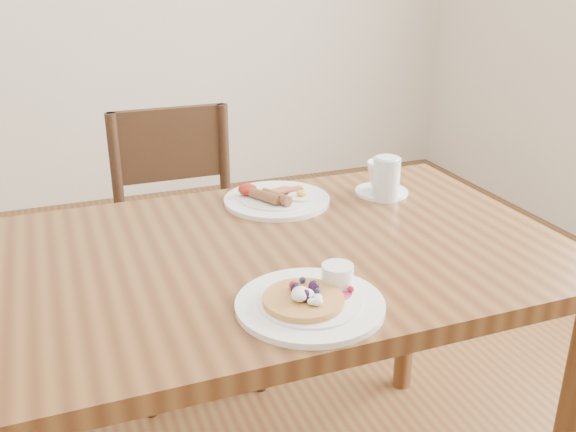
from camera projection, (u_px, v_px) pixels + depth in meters
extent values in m
cube|color=brown|center=(288.00, 254.00, 1.40)|extent=(1.20, 0.80, 0.04)
cylinder|color=brown|center=(568.00, 429.00, 1.43)|extent=(0.06, 0.06, 0.71)
cylinder|color=brown|center=(409.00, 291.00, 2.02)|extent=(0.06, 0.06, 0.71)
cylinder|color=brown|center=(46.00, 364.00, 1.66)|extent=(0.06, 0.06, 0.71)
cube|color=#321F12|center=(188.00, 253.00, 2.05)|extent=(0.42, 0.42, 0.04)
cylinder|color=#321F12|center=(146.00, 357.00, 1.93)|extent=(0.04, 0.04, 0.43)
cylinder|color=#321F12|center=(260.00, 334.00, 2.05)|extent=(0.04, 0.04, 0.43)
cylinder|color=#321F12|center=(130.00, 300.00, 2.24)|extent=(0.04, 0.04, 0.43)
cylinder|color=#321F12|center=(229.00, 283.00, 2.36)|extent=(0.04, 0.04, 0.43)
cylinder|color=#321F12|center=(225.00, 167.00, 2.19)|extent=(0.04, 0.04, 0.43)
cylinder|color=#321F12|center=(117.00, 179.00, 2.07)|extent=(0.04, 0.04, 0.43)
cube|color=#321F12|center=(170.00, 144.00, 2.10)|extent=(0.38, 0.03, 0.24)
cylinder|color=white|center=(310.00, 305.00, 1.15)|extent=(0.27, 0.27, 0.01)
cylinder|color=white|center=(310.00, 301.00, 1.15)|extent=(0.19, 0.19, 0.01)
cylinder|color=#B22D59|center=(333.00, 292.00, 1.17)|extent=(0.07, 0.07, 0.00)
cylinder|color=#C68C47|center=(303.00, 300.00, 1.13)|extent=(0.15, 0.15, 0.01)
ellipsoid|color=white|center=(302.00, 293.00, 1.12)|extent=(0.03, 0.03, 0.02)
ellipsoid|color=white|center=(315.00, 300.00, 1.11)|extent=(0.02, 0.02, 0.01)
cylinder|color=white|center=(338.00, 275.00, 1.19)|extent=(0.06, 0.06, 0.04)
cylinder|color=#591E07|center=(338.00, 267.00, 1.19)|extent=(0.05, 0.05, 0.00)
sphere|color=black|center=(316.00, 285.00, 1.15)|extent=(0.02, 0.02, 0.02)
sphere|color=#1E234C|center=(313.00, 283.00, 1.17)|extent=(0.01, 0.01, 0.01)
sphere|color=#1E234C|center=(301.00, 280.00, 1.18)|extent=(0.01, 0.01, 0.01)
sphere|color=#B21938|center=(297.00, 285.00, 1.16)|extent=(0.02, 0.02, 0.02)
sphere|color=black|center=(290.00, 288.00, 1.14)|extent=(0.02, 0.02, 0.02)
sphere|color=#1E234C|center=(290.00, 296.00, 1.12)|extent=(0.01, 0.01, 0.01)
sphere|color=black|center=(304.00, 293.00, 1.13)|extent=(0.02, 0.02, 0.02)
sphere|color=#1E234C|center=(314.00, 296.00, 1.12)|extent=(0.01, 0.01, 0.01)
sphere|color=#1E234C|center=(325.00, 292.00, 1.13)|extent=(0.01, 0.01, 0.01)
sphere|color=#1E234C|center=(355.00, 302.00, 1.13)|extent=(0.01, 0.01, 0.01)
sphere|color=#B21938|center=(353.00, 291.00, 1.16)|extent=(0.01, 0.01, 0.01)
sphere|color=black|center=(340.00, 280.00, 1.19)|extent=(0.02, 0.02, 0.02)
cylinder|color=white|center=(277.00, 200.00, 1.64)|extent=(0.27, 0.27, 0.01)
cylinder|color=white|center=(277.00, 198.00, 1.63)|extent=(0.19, 0.19, 0.01)
cylinder|color=brown|center=(265.00, 196.00, 1.60)|extent=(0.06, 0.10, 0.03)
cylinder|color=brown|center=(276.00, 197.00, 1.59)|extent=(0.06, 0.10, 0.03)
cube|color=maroon|center=(277.00, 191.00, 1.66)|extent=(0.08, 0.04, 0.01)
cube|color=maroon|center=(288.00, 190.00, 1.65)|extent=(0.08, 0.03, 0.01)
cylinder|color=white|center=(301.00, 196.00, 1.62)|extent=(0.07, 0.07, 0.00)
ellipsoid|color=yellow|center=(301.00, 193.00, 1.62)|extent=(0.03, 0.03, 0.01)
ellipsoid|color=#A5190F|center=(248.00, 189.00, 1.64)|extent=(0.05, 0.05, 0.03)
cylinder|color=white|center=(381.00, 192.00, 1.70)|extent=(0.14, 0.14, 0.01)
imported|color=white|center=(382.00, 176.00, 1.68)|extent=(0.10, 0.10, 0.08)
cylinder|color=tan|center=(383.00, 166.00, 1.67)|extent=(0.07, 0.07, 0.00)
cylinder|color=silver|center=(386.00, 179.00, 1.64)|extent=(0.07, 0.07, 0.11)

